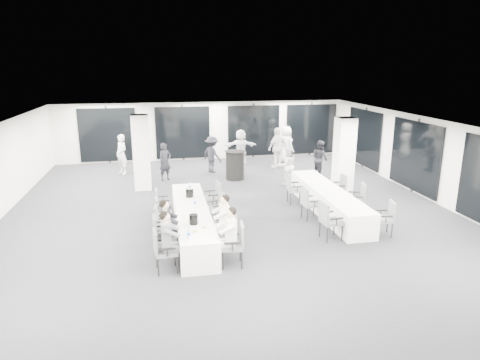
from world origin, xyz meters
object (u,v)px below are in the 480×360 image
Objects in this scene: chair_side_right_near at (386,216)px; chair_main_left_fourth at (161,211)px; chair_main_right_near at (236,242)px; standing_guest_b at (287,163)px; chair_main_right_mid at (224,219)px; chair_side_right_far at (340,186)px; chair_main_right_far at (214,195)px; chair_main_right_second at (228,228)px; cocktail_table at (235,165)px; chair_main_left_mid at (161,221)px; standing_guest_c at (212,152)px; standing_guest_f at (241,144)px; chair_main_left_far at (161,201)px; chair_side_left_far at (293,187)px; standing_guest_a at (165,159)px; standing_guest_d at (278,145)px; chair_main_left_second at (162,233)px; banquet_table_main at (192,221)px; chair_main_left_near at (162,248)px; ice_bucket_far at (190,193)px; chair_main_right_fourth at (218,206)px; chair_side_left_mid at (308,202)px; chair_side_left_near at (328,219)px; standing_guest_e at (286,142)px; standing_guest_h at (320,156)px; standing_guest_g at (121,152)px; ice_bucket_near at (194,219)px.

chair_main_left_fourth is at bearing 87.01° from chair_side_right_near.
standing_guest_b is at bearing -20.04° from chair_main_right_near.
chair_main_right_mid is 5.00m from chair_side_right_far.
chair_main_right_second is at bearing 173.87° from chair_main_right_far.
cocktail_table is 1.24× the size of chair_main_right_second.
chair_main_right_far reaches higher than chair_main_left_fourth.
chair_main_left_mid is 0.56× the size of standing_guest_b.
standing_guest_f is at bearing -84.03° from standing_guest_c.
chair_side_left_far is (4.37, 0.51, 0.07)m from chair_main_left_far.
standing_guest_c reaches higher than standing_guest_a.
chair_main_left_fourth is 8.43m from standing_guest_d.
standing_guest_c is (2.25, 8.14, 0.30)m from chair_main_left_second.
banquet_table_main is 2.29m from chair_main_left_near.
ice_bucket_far reaches higher than chair_side_right_far.
chair_side_left_mid is (2.72, -0.24, 0.04)m from chair_main_right_fourth.
chair_main_right_second is (0.83, -1.12, 0.16)m from banquet_table_main.
standing_guest_b is (0.47, 2.25, 0.30)m from chair_side_left_far.
chair_main_left_second is 4.39m from chair_side_left_near.
standing_guest_e is 1.05× the size of standing_guest_f.
chair_main_left_second is at bearing 144.83° from chair_main_right_far.
standing_guest_a is 1.00× the size of standing_guest_h.
chair_side_left_mid is 2.31m from chair_side_right_near.
standing_guest_e is at bearing 41.85° from cocktail_table.
chair_main_left_fourth reaches higher than chair_main_right_mid.
standing_guest_h is at bearing 155.17° from chair_side_left_near.
chair_side_left_mid is at bearing 173.94° from chair_side_left_near.
standing_guest_h reaches higher than chair_side_right_far.
chair_main_right_fourth is 0.95m from chair_main_right_far.
cocktail_table is at bearing -174.12° from chair_side_left_near.
standing_guest_b is at bearing -54.85° from chair_main_right_fourth.
standing_guest_b reaches higher than chair_side_left_mid.
standing_guest_e is at bearing 57.82° from banquet_table_main.
chair_side_right_near is 9.24m from standing_guest_e.
standing_guest_c is at bearing 38.18° from chair_side_right_near.
chair_side_left_far is (4.39, 3.37, -0.02)m from chair_main_left_second.
standing_guest_e is at bearing 169.33° from chair_side_left_far.
ice_bucket_far is (0.85, 1.42, 0.32)m from chair_main_left_mid.
chair_main_right_far is at bearing -141.54° from chair_side_left_near.
standing_guest_g is 6.74m from ice_bucket_far.
banquet_table_main is 1.40m from chair_main_right_second.
standing_guest_c is 0.87× the size of standing_guest_d.
ice_bucket_far is at bearing 89.10° from banquet_table_main.
chair_side_right_far is at bearing 69.49° from standing_guest_d.
standing_guest_f is at bearing 163.00° from chair_main_left_mid.
ice_bucket_far is at bearing 71.08° from standing_guest_f.
standing_guest_c is at bearing -1.90° from chair_main_right_mid.
chair_main_right_fourth is 5.34m from standing_guest_a.
standing_guest_c reaches higher than ice_bucket_near.
standing_guest_c reaches higher than chair_main_right_fourth.
chair_main_left_near is at bearing 126.40° from chair_side_right_far.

